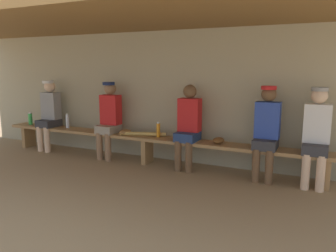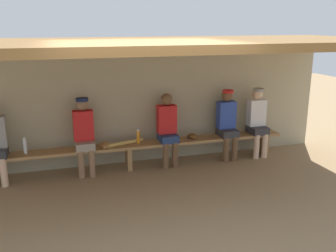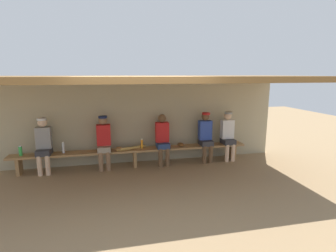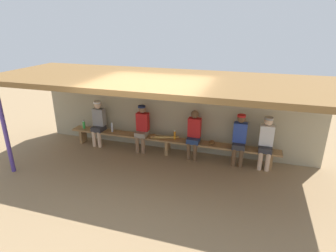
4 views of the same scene
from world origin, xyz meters
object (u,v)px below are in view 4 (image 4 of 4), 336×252
(player_with_sunglasses, at_px, (98,121))
(water_bottle_orange, at_px, (84,125))
(player_in_white, at_px, (266,140))
(water_bottle_blue, at_px, (175,135))
(water_bottle_green, at_px, (112,127))
(bench, at_px, (168,141))
(player_rightmost, at_px, (194,133))
(player_in_blue, at_px, (240,137))
(support_post, at_px, (5,130))
(player_leftmost, at_px, (142,126))
(baseball_glove_tan, at_px, (212,142))
(baseball_glove_dark_brown, at_px, (154,136))
(baseball_bat, at_px, (165,137))

(player_with_sunglasses, distance_m, water_bottle_orange, 0.55)
(player_in_white, relative_size, water_bottle_blue, 5.34)
(water_bottle_green, bearing_deg, water_bottle_orange, -179.36)
(bench, distance_m, player_rightmost, 0.81)
(player_in_white, relative_size, player_in_blue, 1.00)
(support_post, height_order, player_in_white, support_post)
(bench, xyz_separation_m, player_in_white, (2.58, 0.00, 0.36))
(water_bottle_green, bearing_deg, player_leftmost, -1.01)
(player_leftmost, bearing_deg, player_with_sunglasses, 180.00)
(player_rightmost, bearing_deg, support_post, -153.03)
(player_in_blue, relative_size, baseball_glove_tan, 5.60)
(baseball_glove_tan, bearing_deg, player_in_white, -89.54)
(player_with_sunglasses, height_order, water_bottle_blue, player_with_sunglasses)
(player_in_white, bearing_deg, water_bottle_orange, 179.93)
(support_post, bearing_deg, water_bottle_orange, 71.37)
(player_leftmost, xyz_separation_m, water_bottle_orange, (-1.92, 0.01, -0.17))
(player_with_sunglasses, bearing_deg, player_in_blue, 0.00)
(support_post, distance_m, water_bottle_green, 2.74)
(player_rightmost, height_order, water_bottle_blue, player_rightmost)
(player_in_blue, height_order, player_leftmost, same)
(baseball_glove_dark_brown, height_order, baseball_glove_tan, same)
(player_with_sunglasses, bearing_deg, water_bottle_blue, 0.77)
(support_post, distance_m, player_in_white, 6.35)
(player_with_sunglasses, xyz_separation_m, player_rightmost, (2.90, -0.00, -0.02))
(player_in_white, height_order, baseball_glove_dark_brown, player_in_white)
(baseball_glove_tan, bearing_deg, bench, 91.40)
(player_with_sunglasses, xyz_separation_m, water_bottle_orange, (-0.52, 0.01, -0.17))
(player_in_white, xyz_separation_m, baseball_glove_tan, (-1.35, 0.01, -0.24))
(player_in_white, relative_size, baseball_glove_dark_brown, 5.60)
(bench, distance_m, baseball_glove_tan, 1.24)
(player_leftmost, relative_size, water_bottle_orange, 5.49)
(baseball_glove_dark_brown, bearing_deg, player_in_white, -78.63)
(water_bottle_blue, xyz_separation_m, water_bottle_orange, (-2.88, -0.03, -0.00))
(player_with_sunglasses, height_order, water_bottle_orange, player_with_sunglasses)
(player_leftmost, distance_m, baseball_glove_dark_brown, 0.43)
(support_post, relative_size, water_bottle_orange, 8.99)
(baseball_glove_dark_brown, height_order, baseball_bat, baseball_glove_dark_brown)
(player_leftmost, bearing_deg, baseball_bat, -0.30)
(support_post, xyz_separation_m, player_rightmost, (4.13, 2.10, -0.37))
(support_post, height_order, player_leftmost, support_post)
(bench, xyz_separation_m, water_bottle_green, (-1.73, 0.02, 0.21))
(bench, relative_size, player_in_white, 4.46)
(player_in_white, xyz_separation_m, baseball_glove_dark_brown, (-2.99, -0.04, -0.24))
(player_rightmost, height_order, water_bottle_green, player_rightmost)
(bench, relative_size, player_in_blue, 4.46)
(player_rightmost, bearing_deg, player_in_blue, 0.02)
(player_in_blue, bearing_deg, bench, -179.89)
(player_in_white, height_order, player_rightmost, player_in_white)
(water_bottle_blue, bearing_deg, baseball_glove_tan, -1.27)
(bench, relative_size, baseball_glove_tan, 25.00)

